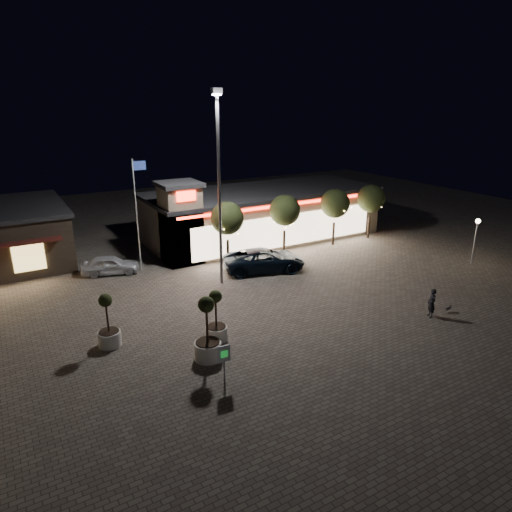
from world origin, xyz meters
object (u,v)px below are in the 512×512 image
planter_left (109,330)px  planter_mid (208,340)px  pickup_truck (264,260)px  white_sedan (110,265)px  pedestrian (432,303)px  valet_sign (224,357)px

planter_left → planter_mid: bearing=-44.0°
pickup_truck → white_sedan: size_ratio=1.49×
white_sedan → pedestrian: size_ratio=2.34×
planter_mid → valet_sign: (-0.19, -2.12, 0.27)m
pickup_truck → white_sedan: (-9.75, 4.91, -0.14)m
white_sedan → planter_left: planter_left is taller
planter_mid → valet_sign: planter_mid is taller
pickup_truck → pedestrian: (4.33, -11.09, 0.03)m
pickup_truck → pedestrian: size_ratio=3.47×
planter_left → valet_sign: size_ratio=1.55×
white_sedan → valet_sign: valet_sign is taller
pickup_truck → planter_mid: bearing=153.1°
planter_left → valet_sign: (3.56, -5.74, 0.40)m
pickup_truck → planter_mid: size_ratio=1.82×
pedestrian → valet_sign: valet_sign is taller
planter_mid → valet_sign: 2.15m
pedestrian → planter_left: size_ratio=0.60×
white_sedan → planter_left: (-2.45, -10.13, 0.20)m
white_sedan → planter_mid: size_ratio=1.22×
pedestrian → planter_mid: size_ratio=0.52×
white_sedan → pedestrian: pedestrian is taller
pedestrian → valet_sign: (-12.96, 0.14, 0.43)m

